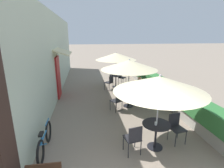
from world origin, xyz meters
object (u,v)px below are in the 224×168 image
at_px(coffee_cup_far, 116,75).
at_px(cafe_chair_mid_left, 138,92).
at_px(seated_patron_mid_left, 140,89).
at_px(bicycle_leaning, 45,141).
at_px(cafe_chair_near_right, 133,137).
at_px(coffee_cup_near, 156,123).
at_px(patio_umbrella_mid, 129,65).
at_px(coffee_cup_mid, 130,89).
at_px(cafe_chair_mid_right, 117,100).
at_px(patio_umbrella_near, 160,84).
at_px(patio_table_mid, 128,95).
at_px(cafe_chair_far_right, 110,82).
at_px(patio_table_far, 116,78).
at_px(patio_table_near, 156,130).
at_px(cafe_chair_near_left, 176,126).
at_px(cafe_chair_far_left, 121,77).
at_px(patio_umbrella_far, 116,56).

bearing_deg(coffee_cup_far, cafe_chair_mid_left, -77.02).
xyz_separation_m(seated_patron_mid_left, bicycle_leaning, (-3.69, -3.13, -0.35)).
xyz_separation_m(cafe_chair_near_right, coffee_cup_near, (0.66, 0.14, 0.28)).
bearing_deg(patio_umbrella_mid, coffee_cup_far, 90.11).
height_order(coffee_cup_mid, bicycle_leaning, coffee_cup_mid).
bearing_deg(cafe_chair_mid_right, patio_umbrella_near, -108.49).
bearing_deg(cafe_chair_mid_right, patio_table_mid, 5.94).
relative_size(coffee_cup_mid, cafe_chair_far_right, 0.10).
height_order(seated_patron_mid_left, patio_table_far, seated_patron_mid_left).
relative_size(coffee_cup_near, seated_patron_mid_left, 0.07).
distance_m(cafe_chair_mid_left, cafe_chair_far_right, 2.32).
height_order(patio_table_mid, patio_table_far, same).
relative_size(patio_table_near, patio_table_far, 1.00).
relative_size(patio_umbrella_mid, cafe_chair_mid_left, 2.81).
distance_m(cafe_chair_near_left, patio_table_mid, 2.96).
xyz_separation_m(cafe_chair_far_left, cafe_chair_far_right, (-0.93, -1.15, 0.00)).
bearing_deg(coffee_cup_near, cafe_chair_far_right, 94.64).
relative_size(cafe_chair_near_right, patio_table_far, 1.10).
xyz_separation_m(cafe_chair_near_right, patio_table_mid, (0.68, 3.27, 0.03)).
relative_size(patio_umbrella_mid, coffee_cup_far, 27.12).
bearing_deg(coffee_cup_far, patio_umbrella_mid, -89.89).
height_order(patio_table_far, coffee_cup_far, coffee_cup_far).
bearing_deg(cafe_chair_mid_left, patio_umbrella_near, 49.31).
relative_size(cafe_chair_mid_left, cafe_chair_far_left, 1.00).
xyz_separation_m(patio_umbrella_near, patio_table_mid, (-0.03, 3.07, -1.35)).
bearing_deg(bicycle_leaning, seated_patron_mid_left, 40.44).
distance_m(cafe_chair_near_right, bicycle_leaning, 2.42).
xyz_separation_m(patio_umbrella_mid, cafe_chair_mid_right, (-0.59, -0.45, -1.39)).
relative_size(seated_patron_mid_left, patio_table_far, 1.58).
height_order(cafe_chair_near_left, patio_table_far, cafe_chair_near_left).
height_order(cafe_chair_near_right, patio_table_mid, cafe_chair_near_right).
height_order(patio_umbrella_far, cafe_chair_far_right, patio_umbrella_far).
height_order(cafe_chair_near_right, coffee_cup_far, cafe_chair_near_right).
relative_size(cafe_chair_near_right, coffee_cup_far, 9.67).
bearing_deg(seated_patron_mid_left, coffee_cup_mid, 0.27).
xyz_separation_m(cafe_chair_far_left, coffee_cup_far, (-0.45, -0.64, 0.28)).
xyz_separation_m(coffee_cup_near, cafe_chair_mid_right, (-0.56, 2.68, -0.28)).
xyz_separation_m(cafe_chair_near_left, seated_patron_mid_left, (-0.10, 3.23, 0.17)).
xyz_separation_m(patio_table_mid, bicycle_leaning, (-3.05, -2.78, -0.21)).
height_order(coffee_cup_near, cafe_chair_far_right, cafe_chair_far_right).
relative_size(coffee_cup_mid, coffee_cup_far, 1.00).
bearing_deg(patio_table_near, coffee_cup_far, 90.32).
xyz_separation_m(seated_patron_mid_left, cafe_chair_far_left, (-0.20, 3.30, -0.17)).
bearing_deg(patio_umbrella_mid, cafe_chair_far_right, 100.85).
height_order(patio_table_mid, cafe_chair_far_left, cafe_chair_far_left).
bearing_deg(cafe_chair_near_left, seated_patron_mid_left, -98.00).
xyz_separation_m(cafe_chair_near_left, coffee_cup_mid, (-0.67, 2.87, 0.28)).
distance_m(coffee_cup_mid, patio_umbrella_far, 3.28).
distance_m(cafe_chair_mid_right, coffee_cup_mid, 0.84).
distance_m(patio_umbrella_mid, cafe_chair_far_right, 2.91).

